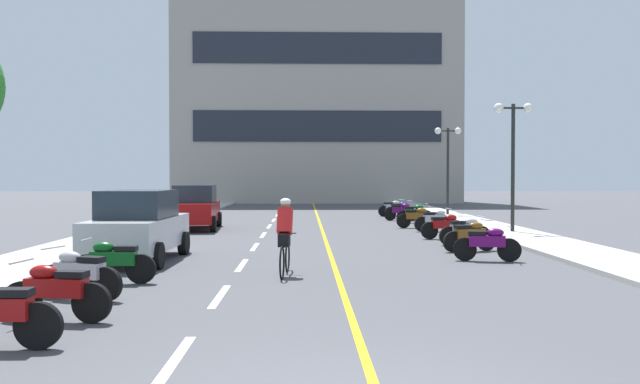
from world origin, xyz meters
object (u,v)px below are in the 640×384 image
motorcycle_4 (487,243)px  motorcycle_5 (470,235)px  street_lamp_mid (513,137)px  motorcycle_12 (400,209)px  motorcycle_9 (417,217)px  parked_car_mid (195,207)px  motorcycle_10 (415,213)px  motorcycle_13 (393,208)px  street_lamp_far (448,150)px  motorcycle_1 (56,290)px  motorcycle_2 (79,273)px  parked_car_near (138,226)px  motorcycle_8 (436,220)px  motorcycle_11 (402,211)px  motorcycle_7 (445,226)px  cyclist_rider (285,235)px  motorcycle_3 (113,261)px  motorcycle_6 (465,230)px

motorcycle_4 → motorcycle_5: (0.12, 2.12, 0.00)m
street_lamp_mid → motorcycle_12: street_lamp_mid is taller
motorcycle_4 → motorcycle_9: (0.07, 10.41, 0.00)m
parked_car_mid → motorcycle_10: 10.20m
street_lamp_mid → motorcycle_13: bearing=105.1°
parked_car_mid → motorcycle_4: 13.60m
street_lamp_far → motorcycle_9: size_ratio=2.78×
motorcycle_1 → motorcycle_2: (-0.27, 1.72, 0.00)m
parked_car_near → motorcycle_8: bearing=42.0°
parked_car_mid → motorcycle_4: (9.17, -10.04, -0.44)m
motorcycle_4 → motorcycle_11: 14.88m
parked_car_mid → motorcycle_9: size_ratio=2.52×
street_lamp_far → motorcycle_11: street_lamp_far is taller
street_lamp_mid → motorcycle_11: size_ratio=2.83×
motorcycle_2 → motorcycle_7: 13.75m
motorcycle_4 → motorcycle_11: bearing=89.6°
parked_car_near → cyclist_rider: bearing=-32.0°
motorcycle_3 → cyclist_rider: (3.43, 1.03, 0.41)m
motorcycle_8 → motorcycle_13: same height
motorcycle_12 → motorcycle_1: bearing=-110.5°
motorcycle_13 → cyclist_rider: cyclist_rider is taller
motorcycle_10 → motorcycle_9: bearing=-98.4°
motorcycle_1 → motorcycle_5: 12.10m
motorcycle_2 → cyclist_rider: bearing=36.8°
street_lamp_mid → motorcycle_10: street_lamp_mid is taller
motorcycle_9 → motorcycle_11: (0.05, 4.47, 0.00)m
motorcycle_6 → motorcycle_8: (0.09, 4.93, 0.00)m
street_lamp_mid → motorcycle_1: (-11.50, -13.93, -3.18)m
motorcycle_6 → motorcycle_13: bearing=91.0°
cyclist_rider → motorcycle_1: bearing=-126.8°
motorcycle_2 → motorcycle_9: (8.71, 15.20, 0.00)m
motorcycle_9 → motorcycle_11: bearing=89.4°
motorcycle_5 → motorcycle_8: size_ratio=0.98×
parked_car_mid → motorcycle_9: (9.23, 0.38, -0.44)m
motorcycle_4 → motorcycle_10: 13.28m
motorcycle_1 → motorcycle_11: 23.01m
motorcycle_9 → motorcycle_8: bearing=-75.5°
parked_car_mid → cyclist_rider: size_ratio=2.43×
motorcycle_2 → parked_car_mid: bearing=92.0°
parked_car_near → motorcycle_10: size_ratio=2.50×
motorcycle_7 → motorcycle_12: size_ratio=1.01×
street_lamp_mid → motorcycle_2: 17.25m
motorcycle_8 → motorcycle_11: (-0.39, 6.15, 0.00)m
motorcycle_12 → motorcycle_3: bearing=-114.0°
motorcycle_11 → motorcycle_3: bearing=-115.6°
motorcycle_7 → cyclist_rider: bearing=-124.0°
street_lamp_far → motorcycle_6: street_lamp_far is taller
parked_car_mid → motorcycle_3: parked_car_mid is taller
motorcycle_1 → motorcycle_9: size_ratio=1.00×
parked_car_mid → motorcycle_2: parked_car_mid is taller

